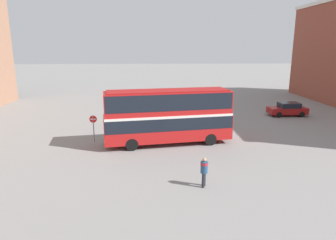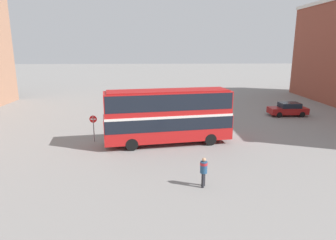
# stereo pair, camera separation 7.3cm
# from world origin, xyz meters

# --- Properties ---
(ground_plane) EXTENTS (240.00, 240.00, 0.00)m
(ground_plane) POSITION_xyz_m (0.00, 0.00, 0.00)
(ground_plane) COLOR gray
(double_decker_bus) EXTENTS (10.54, 4.12, 4.46)m
(double_decker_bus) POSITION_xyz_m (-0.47, -0.64, 2.55)
(double_decker_bus) COLOR red
(double_decker_bus) RESTS_ON ground_plane
(pedestrian_foreground) EXTENTS (0.57, 0.57, 1.76)m
(pedestrian_foreground) POSITION_xyz_m (1.21, -8.58, 1.07)
(pedestrian_foreground) COLOR #232328
(pedestrian_foreground) RESTS_ON ground_plane
(parked_car_kerb_near) EXTENTS (4.32, 1.98, 1.54)m
(parked_car_kerb_near) POSITION_xyz_m (13.87, 9.06, 0.77)
(parked_car_kerb_near) COLOR maroon
(parked_car_kerb_near) RESTS_ON ground_plane
(no_entry_sign) EXTENTS (0.61, 0.08, 2.28)m
(no_entry_sign) POSITION_xyz_m (-6.65, 0.08, 1.53)
(no_entry_sign) COLOR gray
(no_entry_sign) RESTS_ON ground_plane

